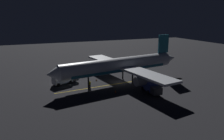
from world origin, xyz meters
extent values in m
cube|color=#232327|center=(0.00, 0.00, -0.10)|extent=(180.00, 180.00, 0.20)
cube|color=gold|center=(-1.05, 4.00, 0.00)|extent=(1.99, 25.35, 0.01)
cylinder|color=silver|center=(0.00, 0.00, 4.60)|extent=(8.06, 31.62, 3.71)
cube|color=teal|center=(0.00, 0.00, 3.58)|extent=(7.22, 26.93, 0.67)
cone|color=silver|center=(-2.35, 16.66, 4.60)|extent=(4.02, 3.45, 3.64)
cone|color=silver|center=(2.43, -17.21, 4.60)|extent=(3.93, 4.88, 3.34)
cube|color=teal|center=(2.05, -14.56, 9.01)|extent=(0.86, 3.62, 5.12)
cube|color=silver|center=(-9.09, -2.87, 4.04)|extent=(15.61, 6.86, 0.50)
cylinder|color=slate|center=(-8.51, -1.57, 2.64)|extent=(2.53, 3.46, 2.10)
cube|color=silver|center=(9.53, -0.24, 4.04)|extent=(15.61, 6.86, 0.50)
cylinder|color=slate|center=(8.61, 0.84, 2.64)|extent=(2.53, 3.46, 2.10)
cylinder|color=black|center=(-1.21, 8.55, 1.37)|extent=(0.41, 0.41, 2.74)
cylinder|color=black|center=(-1.85, -2.86, 1.37)|extent=(0.41, 0.41, 2.74)
cylinder|color=black|center=(2.57, -2.23, 1.37)|extent=(0.41, 0.41, 2.74)
cube|color=silver|center=(3.96, 13.76, 1.54)|extent=(3.55, 5.21, 2.18)
cube|color=#38383D|center=(5.03, 10.65, 1.20)|extent=(2.47, 2.35, 1.50)
cylinder|color=black|center=(4.50, 12.18, 0.45)|extent=(2.48, 1.61, 0.90)
cylinder|color=black|center=(3.41, 15.34, 0.45)|extent=(2.48, 1.61, 0.90)
cube|color=navy|center=(-8.99, -3.47, 1.46)|extent=(4.08, 2.35, 2.01)
cube|color=#38383D|center=(-11.86, -3.29, 1.20)|extent=(1.93, 2.11, 1.50)
cylinder|color=black|center=(-10.37, -3.38, 0.45)|extent=(1.05, 2.36, 0.90)
cylinder|color=black|center=(-7.61, -3.56, 0.45)|extent=(1.05, 2.36, 0.90)
cylinder|color=black|center=(-1.23, 8.19, 0.42)|extent=(0.32, 0.32, 0.85)
cylinder|color=yellow|center=(-1.23, 8.19, 1.18)|extent=(0.40, 0.40, 0.65)
sphere|color=tan|center=(-1.23, 8.19, 1.62)|extent=(0.24, 0.24, 0.24)
cone|color=#EA590F|center=(3.64, 4.97, 0.28)|extent=(0.36, 0.36, 0.55)
cube|color=black|center=(3.64, 4.97, 0.01)|extent=(0.50, 0.50, 0.03)
cone|color=#EA590F|center=(-6.53, 3.87, 0.28)|extent=(0.36, 0.36, 0.55)
cube|color=black|center=(-6.53, 3.87, 0.01)|extent=(0.50, 0.50, 0.03)
camera|label=1|loc=(-48.19, 22.19, 16.73)|focal=34.58mm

